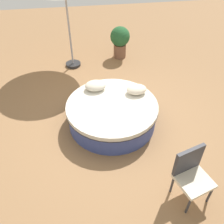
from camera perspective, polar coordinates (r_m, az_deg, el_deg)
ground_plane at (r=5.57m, az=0.00°, el=-2.46°), size 16.00×16.00×0.00m
round_bed at (r=5.39m, az=0.00°, el=-0.37°), size 1.97×1.97×0.53m
throw_pillow_0 at (r=5.51m, az=5.68°, el=5.21°), size 0.45×0.33×0.20m
throw_pillow_1 at (r=5.61m, az=-3.84°, el=6.12°), size 0.48×0.36×0.20m
patio_chair at (r=4.21m, az=17.82°, el=-13.05°), size 0.65×0.63×0.98m
planter at (r=7.80m, az=1.86°, el=16.33°), size 0.59×0.59×0.97m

